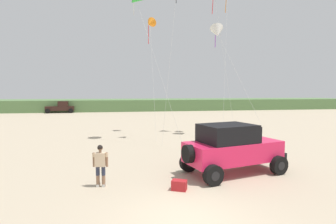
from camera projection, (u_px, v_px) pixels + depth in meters
ground_plane at (188, 221)px, 7.74m from camera, size 220.00×220.00×0.00m
dune_ridge at (132, 105)px, 52.92m from camera, size 90.00×10.00×2.09m
jeep at (232, 147)px, 12.17m from camera, size 5.02×3.37×2.26m
person_watching at (100, 163)px, 10.45m from camera, size 0.62×0.35×1.67m
cooler_box at (179, 185)px, 10.14m from camera, size 0.66×0.56×0.38m
distant_pickup at (61, 107)px, 45.93m from camera, size 4.65×2.49×1.98m
kite_blue_swept at (150, 24)px, 23.73m from camera, size 1.39×5.38×10.36m
kite_black_sled at (217, 32)px, 22.06m from camera, size 2.84×5.65×9.28m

